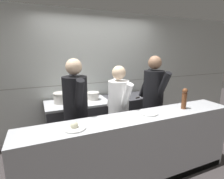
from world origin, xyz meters
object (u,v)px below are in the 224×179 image
at_px(chefs_knife, 141,97).
at_px(sauce_pot, 93,96).
at_px(oven_range, 78,124).
at_px(mixing_bowl_steel, 118,95).
at_px(chef_sous, 119,110).
at_px(chef_line, 153,100).
at_px(plated_dish_main, 74,127).
at_px(plated_dish_appetiser, 149,113).
at_px(pepper_mill, 184,98).
at_px(stock_pot, 61,97).
at_px(chef_head_cook, 76,111).

bearing_deg(chefs_knife, sauce_pot, 169.01).
xyz_separation_m(oven_range, mixing_bowl_steel, (0.86, 0.05, 0.48)).
xyz_separation_m(chefs_knife, chef_sous, (-0.79, -0.57, 0.00)).
bearing_deg(chefs_knife, chef_line, -98.38).
relative_size(mixing_bowl_steel, plated_dish_main, 0.79).
xyz_separation_m(oven_range, plated_dish_appetiser, (0.71, -1.26, 0.55)).
relative_size(sauce_pot, mixing_bowl_steel, 1.18).
xyz_separation_m(oven_range, sauce_pot, (0.32, 0.02, 0.52)).
bearing_deg(chefs_knife, plated_dish_main, -144.15).
relative_size(plated_dish_appetiser, pepper_mill, 0.80).
bearing_deg(stock_pot, chefs_knife, -7.37).
xyz_separation_m(chefs_knife, pepper_mill, (0.01, -1.13, 0.26)).
distance_m(sauce_pot, chef_head_cook, 0.87).
distance_m(plated_dish_main, chef_line, 1.67).
relative_size(chef_head_cook, chef_sous, 1.08).
distance_m(plated_dish_main, plated_dish_appetiser, 1.03).
height_order(mixing_bowl_steel, chefs_knife, mixing_bowl_steel).
relative_size(oven_range, stock_pot, 4.00).
relative_size(plated_dish_appetiser, chef_head_cook, 0.14).
relative_size(chefs_knife, chef_line, 0.22).
xyz_separation_m(plated_dish_appetiser, chef_sous, (-0.21, 0.52, -0.11)).
relative_size(oven_range, pepper_mill, 3.76).
relative_size(stock_pot, chefs_knife, 0.75).
height_order(stock_pot, plated_dish_appetiser, stock_pot).
xyz_separation_m(sauce_pot, mixing_bowl_steel, (0.54, 0.03, -0.04)).
height_order(plated_dish_appetiser, pepper_mill, pepper_mill).
bearing_deg(chef_head_cook, pepper_mill, -23.81).
bearing_deg(oven_range, chef_head_cook, -103.39).
bearing_deg(chefs_knife, chef_head_cook, -159.83).
bearing_deg(sauce_pot, chef_line, -37.54).
distance_m(mixing_bowl_steel, plated_dish_appetiser, 1.32).
xyz_separation_m(sauce_pot, chefs_knife, (0.97, -0.19, -0.08)).
distance_m(chefs_knife, chef_line, 0.51).
bearing_deg(oven_range, pepper_mill, -44.77).
height_order(plated_dish_main, chef_line, chef_line).
distance_m(sauce_pot, plated_dish_main, 1.49).
relative_size(plated_dish_main, chef_line, 0.15).
bearing_deg(plated_dish_main, pepper_mill, 1.14).
distance_m(chefs_knife, pepper_mill, 1.16).
bearing_deg(pepper_mill, plated_dish_appetiser, 177.23).
height_order(plated_dish_main, chef_sous, chef_sous).
relative_size(plated_dish_main, chef_sous, 0.16).
bearing_deg(stock_pot, chef_sous, -44.98).
bearing_deg(chefs_knife, oven_range, 172.78).
relative_size(pepper_mill, chef_head_cook, 0.18).
relative_size(oven_range, chef_sous, 0.72).
xyz_separation_m(stock_pot, plated_dish_appetiser, (0.98, -1.30, 0.00)).
relative_size(stock_pot, sauce_pot, 1.23).
distance_m(stock_pot, plated_dish_main, 1.36).
relative_size(chefs_knife, chef_sous, 0.24).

